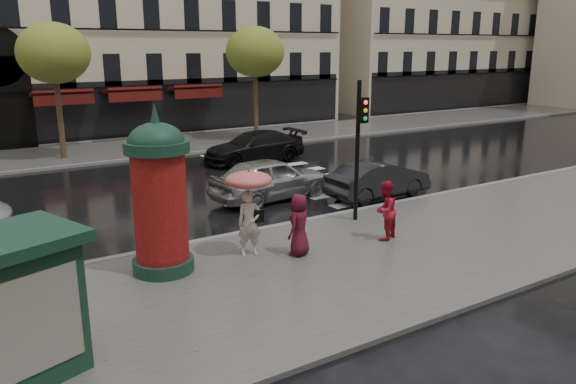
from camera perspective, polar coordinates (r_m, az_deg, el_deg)
ground at (r=14.50m, az=0.78°, el=-7.77°), size 160.00×160.00×0.00m
near_sidewalk at (r=14.09m, az=1.91°, el=-8.19°), size 90.00×7.00×0.12m
far_sidewalk at (r=31.56m, az=-18.58°, el=3.88°), size 90.00×6.00×0.12m
near_kerb at (r=16.90m, az=-4.83°, el=-4.26°), size 90.00×0.25×0.14m
far_kerb at (r=28.70m, az=-17.08°, el=3.01°), size 90.00×0.25×0.14m
zebra_crossing at (r=25.33m, az=0.19°, el=2.04°), size 3.60×11.75×0.01m
tree_far_left at (r=29.69m, az=-22.72°, el=12.84°), size 3.40×3.40×6.64m
tree_far_right at (r=33.48m, az=-3.37°, el=13.98°), size 3.40×3.40×6.64m
woman_umbrella at (r=14.64m, az=-3.99°, el=-0.70°), size 1.22×1.22×2.34m
woman_red at (r=16.22m, az=9.82°, el=-1.84°), size 1.03×0.93×1.73m
man_burgundy at (r=14.83m, az=1.15°, el=-3.33°), size 0.97×0.86×1.66m
morris_column at (r=13.78m, az=-12.94°, el=-0.09°), size 1.55×1.55×4.16m
traffic_light at (r=17.50m, az=7.26°, el=5.52°), size 0.29×0.41×4.40m
newsstand at (r=10.37m, az=-25.98°, el=-10.28°), size 2.54×2.33×2.51m
car_silver at (r=20.69m, az=-1.78°, el=1.40°), size 4.82×2.34×1.58m
car_darkgrey at (r=21.27m, az=9.18°, el=1.28°), size 4.21×1.57×1.37m
car_black at (r=27.57m, az=-3.46°, el=4.61°), size 5.13×2.11×1.49m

